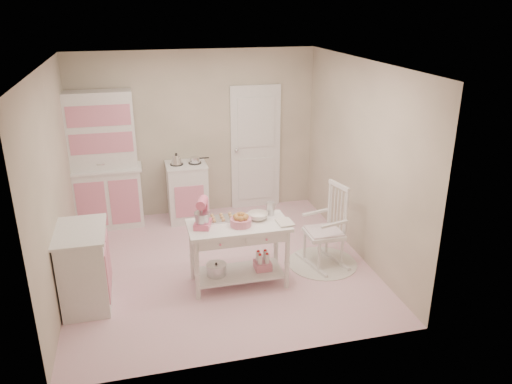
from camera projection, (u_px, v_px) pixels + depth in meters
room_shell at (217, 144)px, 6.02m from camera, size 3.84×3.84×2.62m
door at (256, 148)px, 8.15m from camera, size 0.82×0.05×2.04m
hutch at (104, 161)px, 7.42m from camera, size 1.06×0.50×2.08m
stove at (187, 191)px, 7.85m from camera, size 0.62×0.57×0.92m
base_cabinet at (85, 267)px, 5.63m from camera, size 0.54×0.84×0.92m
lace_rug at (322, 263)px, 6.64m from camera, size 0.92×0.92×0.01m
rocking_chair at (324, 226)px, 6.44m from camera, size 0.64×0.82×1.10m
work_table at (239, 254)px, 6.04m from camera, size 1.20×0.60×0.80m
stand_mixer at (202, 214)px, 5.76m from camera, size 0.28×0.33×0.34m
cookie_tray at (223, 219)px, 6.02m from camera, size 0.34×0.24×0.02m
bread_basket at (241, 222)px, 5.84m from camera, size 0.25×0.25×0.09m
mixing_bowl at (258, 216)px, 6.02m from camera, size 0.25×0.25×0.08m
metal_pitcher at (271, 209)px, 6.11m from camera, size 0.10×0.10×0.17m
recipe_book at (278, 223)px, 5.89m from camera, size 0.19×0.25×0.02m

